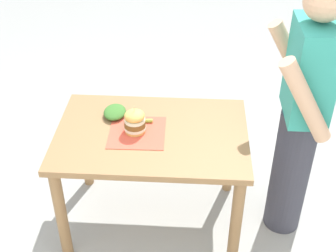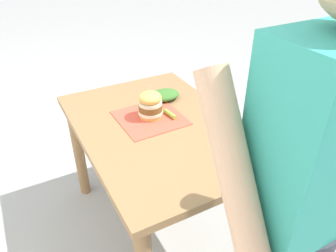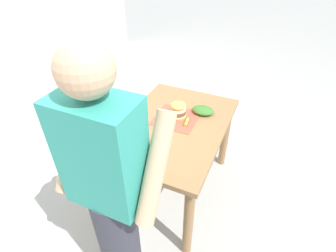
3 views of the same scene
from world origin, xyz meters
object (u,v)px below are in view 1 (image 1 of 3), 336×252
object	(u,v)px
patio_table	(152,148)
pickle_spear	(145,121)
diner_across_table	(301,116)
side_salad	(115,112)
sandwich	(135,121)

from	to	relation	value
patio_table	pickle_spear	world-z (taller)	pickle_spear
pickle_spear	diner_across_table	distance (m)	0.94
pickle_spear	side_salad	distance (m)	0.21
patio_table	diner_across_table	world-z (taller)	diner_across_table
sandwich	pickle_spear	world-z (taller)	sandwich
diner_across_table	side_salad	bearing A→B (deg)	-96.87
pickle_spear	patio_table	bearing A→B (deg)	27.76
patio_table	side_salad	distance (m)	0.33
patio_table	side_salad	xyz separation A→B (m)	(-0.16, -0.25, 0.15)
patio_table	side_salad	bearing A→B (deg)	-123.58
patio_table	side_salad	size ratio (longest dim) A/B	6.46
side_salad	diner_across_table	distance (m)	1.14
patio_table	diner_across_table	bearing A→B (deg)	91.90
sandwich	side_salad	size ratio (longest dim) A/B	1.01
patio_table	sandwich	distance (m)	0.22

